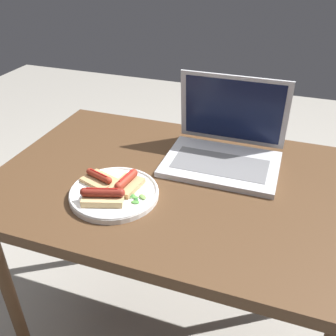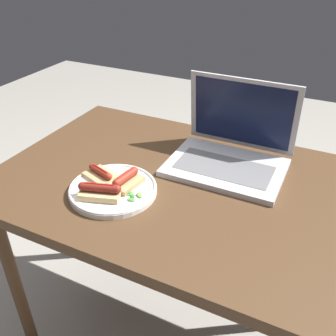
% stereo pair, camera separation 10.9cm
% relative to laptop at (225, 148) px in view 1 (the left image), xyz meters
% --- Properties ---
extents(ground_plane, '(6.00, 6.00, 0.00)m').
position_rel_laptop_xyz_m(ground_plane, '(-0.12, -0.16, -0.83)').
color(ground_plane, '#9E998E').
extents(desk, '(1.12, 0.76, 0.78)m').
position_rel_laptop_xyz_m(desk, '(-0.12, -0.16, -0.12)').
color(desk, '#4C331E').
rests_on(desk, ground_plane).
extents(laptop, '(0.36, 0.29, 0.26)m').
position_rel_laptop_xyz_m(laptop, '(0.00, 0.00, 0.00)').
color(laptop, '#B7B7BC').
rests_on(laptop, desk).
extents(plate, '(0.26, 0.26, 0.02)m').
position_rel_laptop_xyz_m(plate, '(-0.25, -0.30, -0.04)').
color(plate, white).
rests_on(plate, desk).
extents(sausage_toast_left, '(0.08, 0.11, 0.04)m').
position_rel_laptop_xyz_m(sausage_toast_left, '(-0.23, -0.27, -0.01)').
color(sausage_toast_left, tan).
rests_on(sausage_toast_left, plate).
extents(sausage_toast_middle, '(0.12, 0.09, 0.05)m').
position_rel_laptop_xyz_m(sausage_toast_middle, '(-0.26, -0.35, -0.01)').
color(sausage_toast_middle, tan).
rests_on(sausage_toast_middle, plate).
extents(sausage_toast_right, '(0.11, 0.10, 0.03)m').
position_rel_laptop_xyz_m(sausage_toast_right, '(-0.31, -0.27, -0.02)').
color(sausage_toast_right, tan).
rests_on(sausage_toast_right, plate).
extents(salad_pile, '(0.07, 0.05, 0.01)m').
position_rel_laptop_xyz_m(salad_pile, '(-0.18, -0.31, -0.03)').
color(salad_pile, '#4C8E3D').
rests_on(salad_pile, plate).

